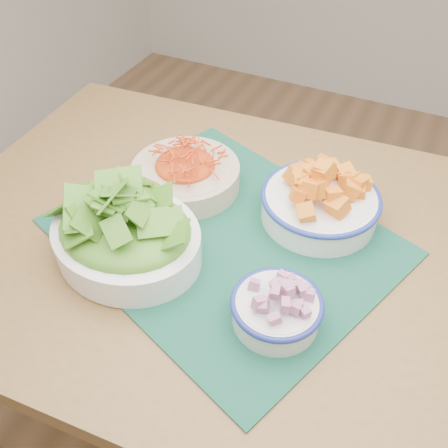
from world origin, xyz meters
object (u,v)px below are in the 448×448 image
carrot_bowl (185,171)px  onion_bowl (277,306)px  placemat (224,236)px  table (252,275)px  squash_bowl (321,196)px  lettuce_bowl (125,228)px

carrot_bowl → onion_bowl: (0.29, -0.24, -0.00)m
placemat → carrot_bowl: carrot_bowl is taller
table → onion_bowl: (0.10, -0.15, 0.13)m
carrot_bowl → table: bearing=-24.7°
table → carrot_bowl: carrot_bowl is taller
placemat → carrot_bowl: (-0.14, 0.10, 0.04)m
placemat → onion_bowl: onion_bowl is taller
placemat → squash_bowl: bearing=62.1°
table → placemat: placemat is taller
lettuce_bowl → table: bearing=43.3°
carrot_bowl → squash_bowl: bearing=5.4°
carrot_bowl → squash_bowl: size_ratio=0.83×
table → onion_bowl: 0.22m
lettuce_bowl → onion_bowl: lettuce_bowl is taller
placemat → onion_bowl: size_ratio=3.63×
table → lettuce_bowl: lettuce_bowl is taller
placemat → carrot_bowl: size_ratio=2.40×
placemat → carrot_bowl: 0.17m
table → placemat: size_ratio=2.26×
placemat → lettuce_bowl: bearing=-119.0°
onion_bowl → squash_bowl: bearing=93.2°
carrot_bowl → onion_bowl: bearing=-39.1°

